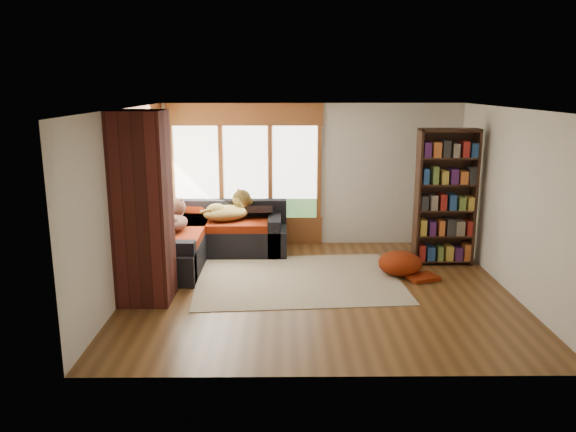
# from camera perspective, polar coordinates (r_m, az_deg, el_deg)

# --- Properties ---
(floor) EXTENTS (5.50, 5.50, 0.00)m
(floor) POSITION_cam_1_polar(r_m,az_deg,el_deg) (8.26, 3.11, -7.50)
(floor) COLOR #503016
(floor) RESTS_ON ground
(ceiling) EXTENTS (5.50, 5.50, 0.00)m
(ceiling) POSITION_cam_1_polar(r_m,az_deg,el_deg) (7.74, 3.35, 10.83)
(ceiling) COLOR white
(wall_back) EXTENTS (5.50, 0.04, 2.60)m
(wall_back) POSITION_cam_1_polar(r_m,az_deg,el_deg) (10.35, 2.35, 4.20)
(wall_back) COLOR silver
(wall_back) RESTS_ON ground
(wall_front) EXTENTS (5.50, 0.04, 2.60)m
(wall_front) POSITION_cam_1_polar(r_m,az_deg,el_deg) (5.48, 4.88, -4.00)
(wall_front) COLOR silver
(wall_front) RESTS_ON ground
(wall_left) EXTENTS (0.04, 5.00, 2.60)m
(wall_left) POSITION_cam_1_polar(r_m,az_deg,el_deg) (8.19, -16.35, 1.28)
(wall_left) COLOR silver
(wall_left) RESTS_ON ground
(wall_right) EXTENTS (0.04, 5.00, 2.60)m
(wall_right) POSITION_cam_1_polar(r_m,az_deg,el_deg) (8.53, 22.00, 1.30)
(wall_right) COLOR silver
(wall_right) RESTS_ON ground
(windows_back) EXTENTS (2.82, 0.10, 1.90)m
(windows_back) POSITION_cam_1_polar(r_m,az_deg,el_deg) (10.33, -4.33, 4.43)
(windows_back) COLOR brown
(windows_back) RESTS_ON wall_back
(windows_left) EXTENTS (0.10, 2.62, 1.90)m
(windows_left) POSITION_cam_1_polar(r_m,az_deg,el_deg) (9.32, -14.23, 3.11)
(windows_left) COLOR brown
(windows_left) RESTS_ON wall_left
(roller_blind) EXTENTS (0.03, 0.72, 0.90)m
(roller_blind) POSITION_cam_1_polar(r_m,az_deg,el_deg) (10.05, -13.09, 6.19)
(roller_blind) COLOR #668C4F
(roller_blind) RESTS_ON wall_left
(brick_chimney) EXTENTS (0.70, 0.70, 2.60)m
(brick_chimney) POSITION_cam_1_polar(r_m,az_deg,el_deg) (7.77, -14.55, 0.76)
(brick_chimney) COLOR #471914
(brick_chimney) RESTS_ON ground
(sectional_sofa) EXTENTS (2.20, 2.20, 0.80)m
(sectional_sofa) POSITION_cam_1_polar(r_m,az_deg,el_deg) (9.87, -8.89, -2.32)
(sectional_sofa) COLOR black
(sectional_sofa) RESTS_ON ground
(area_rug) EXTENTS (3.26, 2.58, 0.01)m
(area_rug) POSITION_cam_1_polar(r_m,az_deg,el_deg) (8.67, 1.00, -6.43)
(area_rug) COLOR beige
(area_rug) RESTS_ON ground
(bookshelf) EXTENTS (0.96, 0.32, 2.24)m
(bookshelf) POSITION_cam_1_polar(r_m,az_deg,el_deg) (9.51, 15.71, 1.81)
(bookshelf) COLOR black
(bookshelf) RESTS_ON ground
(pouf) EXTENTS (0.89, 0.89, 0.37)m
(pouf) POSITION_cam_1_polar(r_m,az_deg,el_deg) (9.00, 11.31, -4.66)
(pouf) COLOR maroon
(pouf) RESTS_ON area_rug
(dog_tan) EXTENTS (0.95, 0.79, 0.47)m
(dog_tan) POSITION_cam_1_polar(r_m,az_deg,el_deg) (9.86, -5.93, 0.56)
(dog_tan) COLOR brown
(dog_tan) RESTS_ON sectional_sofa
(dog_brindle) EXTENTS (0.58, 0.84, 0.43)m
(dog_brindle) POSITION_cam_1_polar(r_m,az_deg,el_deg) (9.36, -11.59, -0.46)
(dog_brindle) COLOR #3D241D
(dog_brindle) RESTS_ON sectional_sofa
(throw_pillows) EXTENTS (1.98, 1.68, 0.45)m
(throw_pillows) POSITION_cam_1_polar(r_m,az_deg,el_deg) (9.89, -8.65, 0.62)
(throw_pillows) COLOR black
(throw_pillows) RESTS_ON sectional_sofa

